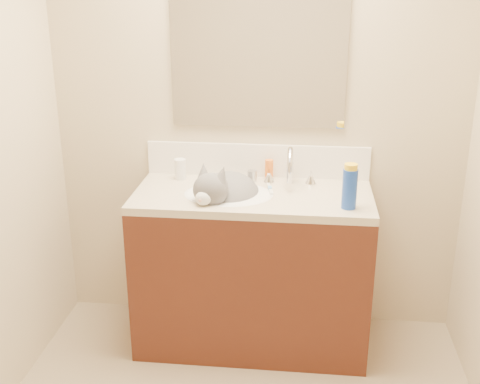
% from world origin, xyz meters
% --- Properties ---
extents(room_shell, '(2.24, 2.54, 2.52)m').
position_xyz_m(room_shell, '(0.00, 0.00, 1.49)').
color(room_shell, '#C0AE8E').
rests_on(room_shell, ground).
extents(vanity_cabinet, '(1.20, 0.55, 0.82)m').
position_xyz_m(vanity_cabinet, '(0.00, 0.97, 0.41)').
color(vanity_cabinet, '#451D12').
rests_on(vanity_cabinet, ground).
extents(counter_slab, '(1.20, 0.55, 0.04)m').
position_xyz_m(counter_slab, '(0.00, 0.97, 0.84)').
color(counter_slab, '#C4B59A').
rests_on(counter_slab, vanity_cabinet).
extents(basin, '(0.45, 0.36, 0.14)m').
position_xyz_m(basin, '(-0.12, 0.94, 0.79)').
color(basin, white).
rests_on(basin, vanity_cabinet).
extents(faucet, '(0.28, 0.20, 0.21)m').
position_xyz_m(faucet, '(0.18, 1.11, 0.95)').
color(faucet, silver).
rests_on(faucet, counter_slab).
extents(cat, '(0.44, 0.50, 0.35)m').
position_xyz_m(cat, '(-0.14, 0.96, 0.84)').
color(cat, '#585558').
rests_on(cat, basin).
extents(backsplash, '(1.20, 0.02, 0.18)m').
position_xyz_m(backsplash, '(0.00, 1.24, 0.95)').
color(backsplash, white).
rests_on(backsplash, counter_slab).
extents(mirror, '(0.90, 0.02, 0.80)m').
position_xyz_m(mirror, '(0.00, 1.24, 1.54)').
color(mirror, white).
rests_on(mirror, room_shell).
extents(pill_bottle, '(0.06, 0.06, 0.11)m').
position_xyz_m(pill_bottle, '(-0.41, 1.15, 0.92)').
color(pill_bottle, white).
rests_on(pill_bottle, counter_slab).
extents(pill_label, '(0.06, 0.06, 0.04)m').
position_xyz_m(pill_label, '(-0.41, 1.15, 0.90)').
color(pill_label, '#DA4324').
rests_on(pill_label, pill_bottle).
extents(silver_jar, '(0.06, 0.06, 0.06)m').
position_xyz_m(silver_jar, '(-0.02, 1.16, 0.89)').
color(silver_jar, '#B7B7BC').
rests_on(silver_jar, counter_slab).
extents(amber_bottle, '(0.05, 0.05, 0.11)m').
position_xyz_m(amber_bottle, '(0.07, 1.19, 0.92)').
color(amber_bottle, orange).
rests_on(amber_bottle, counter_slab).
extents(toothbrush, '(0.04, 0.15, 0.01)m').
position_xyz_m(toothbrush, '(0.08, 1.03, 0.87)').
color(toothbrush, white).
rests_on(toothbrush, counter_slab).
extents(toothbrush_head, '(0.02, 0.03, 0.02)m').
position_xyz_m(toothbrush_head, '(0.08, 1.03, 0.87)').
color(toothbrush_head, '#6EABEA').
rests_on(toothbrush_head, counter_slab).
extents(spray_can, '(0.08, 0.08, 0.19)m').
position_xyz_m(spray_can, '(0.47, 0.82, 0.96)').
color(spray_can, '#183FAD').
rests_on(spray_can, counter_slab).
extents(spray_cap, '(0.07, 0.07, 0.04)m').
position_xyz_m(spray_cap, '(0.47, 0.82, 1.06)').
color(spray_cap, yellow).
rests_on(spray_cap, spray_can).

